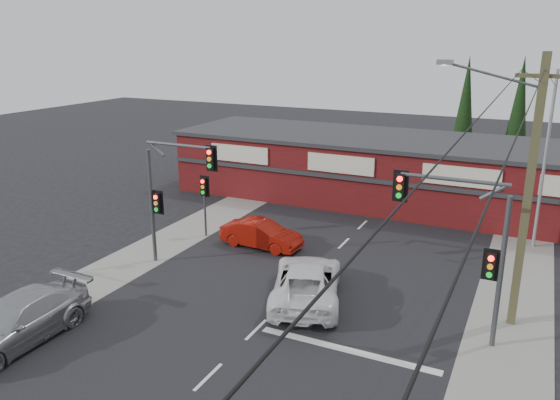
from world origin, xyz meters
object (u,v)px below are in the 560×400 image
at_px(silver_suv, 16,321).
at_px(shop_building, 375,168).
at_px(utility_pole, 525,186).
at_px(red_sedan, 261,234).
at_px(white_suv, 307,281).

xyz_separation_m(silver_suv, shop_building, (6.26, 23.03, 1.31)).
xyz_separation_m(silver_suv, utility_pole, (15.61, 9.03, 4.57)).
bearing_deg(utility_pole, shop_building, 123.76).
relative_size(silver_suv, red_sedan, 1.34).
distance_m(white_suv, utility_pole, 9.05).
bearing_deg(utility_pole, silver_suv, -149.95).
relative_size(white_suv, shop_building, 0.21).
height_order(silver_suv, utility_pole, utility_pole).
height_order(red_sedan, utility_pole, utility_pole).
height_order(silver_suv, shop_building, shop_building).
relative_size(white_suv, red_sedan, 1.37).
xyz_separation_m(white_suv, red_sedan, (-4.41, 4.41, -0.11)).
bearing_deg(white_suv, shop_building, -102.76).
bearing_deg(red_sedan, utility_pole, -100.91).
xyz_separation_m(white_suv, shop_building, (-1.71, 15.55, 1.33)).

